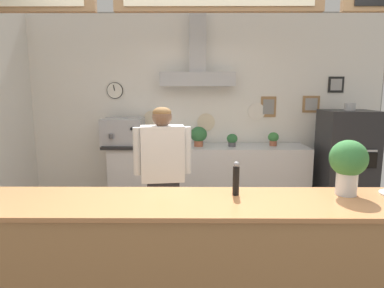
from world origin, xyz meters
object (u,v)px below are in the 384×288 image
(potted_rosemary, at_px, (232,140))
(basil_vase, at_px, (348,164))
(shop_worker, at_px, (163,177))
(potted_thyme, at_px, (273,138))
(potted_oregano, at_px, (199,135))
(pepper_grinder, at_px, (236,179))
(espresso_machine, at_px, (123,132))
(pizza_oven, at_px, (345,164))

(potted_rosemary, distance_m, basil_vase, 2.52)
(shop_worker, xyz_separation_m, basil_vase, (1.40, -1.11, 0.40))
(shop_worker, relative_size, potted_thyme, 8.03)
(potted_oregano, xyz_separation_m, pepper_grinder, (0.23, -2.47, 0.04))
(potted_thyme, relative_size, pepper_grinder, 0.82)
(potted_thyme, distance_m, basil_vase, 2.53)
(espresso_machine, bearing_deg, potted_oregano, -0.16)
(pizza_oven, xyz_separation_m, pepper_grinder, (-1.79, -2.22, 0.40))
(potted_oregano, bearing_deg, pepper_grinder, -84.74)
(espresso_machine, relative_size, potted_oregano, 1.99)
(pizza_oven, bearing_deg, espresso_machine, 175.39)
(pizza_oven, relative_size, potted_rosemary, 8.58)
(potted_thyme, bearing_deg, pepper_grinder, -108.79)
(pizza_oven, xyz_separation_m, espresso_machine, (-3.10, 0.25, 0.40))
(pizza_oven, bearing_deg, potted_rosemary, 171.07)
(potted_oregano, relative_size, potted_rosemary, 1.55)
(potted_rosemary, bearing_deg, shop_worker, -123.11)
(pizza_oven, xyz_separation_m, potted_thyme, (-0.93, 0.31, 0.31))
(shop_worker, distance_m, pepper_grinder, 1.32)
(shop_worker, height_order, potted_oregano, shop_worker)
(basil_vase, bearing_deg, potted_rosemary, 102.02)
(potted_oregano, relative_size, potted_thyme, 1.45)
(potted_thyme, height_order, basil_vase, basil_vase)
(shop_worker, distance_m, potted_thyme, 2.05)
(potted_rosemary, height_order, basil_vase, basil_vase)
(shop_worker, bearing_deg, potted_thyme, -144.24)
(potted_oregano, bearing_deg, pizza_oven, -6.98)
(shop_worker, height_order, potted_thyme, shop_worker)
(espresso_machine, distance_m, pepper_grinder, 2.80)
(potted_rosemary, relative_size, potted_thyme, 0.93)
(pizza_oven, height_order, espresso_machine, pizza_oven)
(shop_worker, bearing_deg, pizza_oven, -163.27)
(basil_vase, bearing_deg, pizza_oven, 65.32)
(espresso_machine, xyz_separation_m, potted_rosemary, (1.57, -0.01, -0.10))
(espresso_machine, distance_m, potted_thyme, 2.17)
(shop_worker, relative_size, pepper_grinder, 6.59)
(shop_worker, distance_m, espresso_machine, 1.54)
(potted_thyme, bearing_deg, basil_vase, -91.91)
(espresso_machine, xyz_separation_m, potted_oregano, (1.08, -0.00, -0.04))
(pizza_oven, height_order, shop_worker, shop_worker)
(pizza_oven, distance_m, pepper_grinder, 2.88)
(potted_oregano, height_order, basil_vase, basil_vase)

